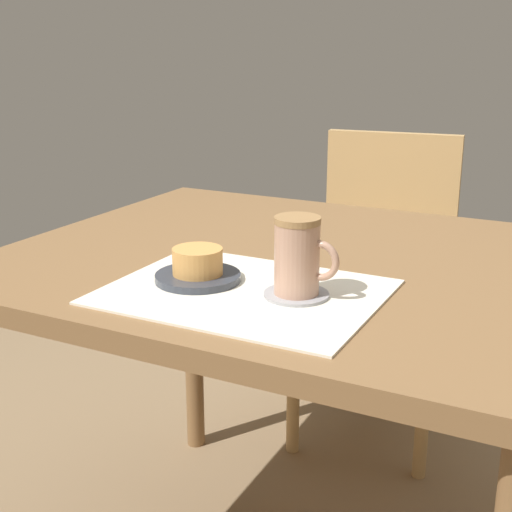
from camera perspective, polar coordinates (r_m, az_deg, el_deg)
dining_table at (r=1.34m, az=2.82°, el=-3.29°), size 1.04×0.88×0.74m
wooden_chair at (r=2.08m, az=9.88°, el=-1.02°), size 0.46×0.46×0.86m
placemat at (r=1.12m, az=-0.93°, el=-2.88°), size 0.42×0.33×0.00m
pastry_plate at (r=1.17m, az=-4.66°, el=-1.70°), size 0.14×0.14×0.01m
pastry at (r=1.16m, az=-4.70°, el=-0.41°), size 0.08×0.08×0.04m
coffee_coaster at (r=1.10m, az=3.24°, el=-3.09°), size 0.10×0.10×0.00m
coffee_mug at (r=1.08m, az=3.42°, el=0.02°), size 0.10×0.07×0.12m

